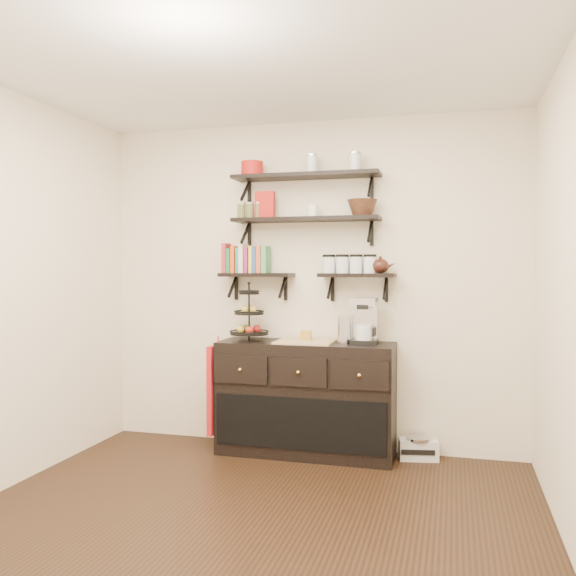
# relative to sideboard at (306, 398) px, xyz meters

# --- Properties ---
(floor) EXTENTS (3.50, 3.50, 0.00)m
(floor) POSITION_rel_sideboard_xyz_m (-0.03, -1.51, -0.45)
(floor) COLOR black
(floor) RESTS_ON ground
(ceiling) EXTENTS (3.50, 3.50, 0.02)m
(ceiling) POSITION_rel_sideboard_xyz_m (-0.03, -1.51, 2.25)
(ceiling) COLOR white
(ceiling) RESTS_ON back_wall
(back_wall) EXTENTS (3.50, 0.02, 2.70)m
(back_wall) POSITION_rel_sideboard_xyz_m (-0.03, 0.24, 0.90)
(back_wall) COLOR white
(back_wall) RESTS_ON ground
(shelf_top) EXTENTS (1.20, 0.27, 0.23)m
(shelf_top) POSITION_rel_sideboard_xyz_m (-0.03, 0.10, 1.78)
(shelf_top) COLOR black
(shelf_top) RESTS_ON back_wall
(shelf_mid) EXTENTS (1.20, 0.27, 0.23)m
(shelf_mid) POSITION_rel_sideboard_xyz_m (-0.03, 0.10, 1.43)
(shelf_mid) COLOR black
(shelf_mid) RESTS_ON back_wall
(shelf_low_left) EXTENTS (0.60, 0.25, 0.23)m
(shelf_low_left) POSITION_rel_sideboard_xyz_m (-0.45, 0.12, 0.98)
(shelf_low_left) COLOR black
(shelf_low_left) RESTS_ON back_wall
(shelf_low_right) EXTENTS (0.60, 0.25, 0.23)m
(shelf_low_right) POSITION_rel_sideboard_xyz_m (0.39, 0.12, 0.98)
(shelf_low_right) COLOR black
(shelf_low_right) RESTS_ON back_wall
(cookbooks) EXTENTS (0.36, 0.15, 0.26)m
(cookbooks) POSITION_rel_sideboard_xyz_m (-0.54, 0.12, 1.11)
(cookbooks) COLOR #B32B31
(cookbooks) RESTS_ON shelf_low_left
(glass_canisters) EXTENTS (0.43, 0.10, 0.13)m
(glass_canisters) POSITION_rel_sideboard_xyz_m (0.33, 0.12, 1.06)
(glass_canisters) COLOR silver
(glass_canisters) RESTS_ON shelf_low_right
(sideboard) EXTENTS (1.40, 0.50, 0.92)m
(sideboard) POSITION_rel_sideboard_xyz_m (0.00, 0.00, 0.00)
(sideboard) COLOR black
(sideboard) RESTS_ON floor
(fruit_stand) EXTENTS (0.31, 0.31, 0.46)m
(fruit_stand) POSITION_rel_sideboard_xyz_m (-0.48, 0.00, 0.61)
(fruit_stand) COLOR black
(fruit_stand) RESTS_ON sideboard
(candle) EXTENTS (0.08, 0.08, 0.08)m
(candle) POSITION_rel_sideboard_xyz_m (0.00, 0.00, 0.50)
(candle) COLOR #AB8127
(candle) RESTS_ON sideboard
(coffee_maker) EXTENTS (0.20, 0.19, 0.36)m
(coffee_maker) POSITION_rel_sideboard_xyz_m (0.46, 0.02, 0.62)
(coffee_maker) COLOR black
(coffee_maker) RESTS_ON sideboard
(thermal_carafe) EXTENTS (0.11, 0.11, 0.22)m
(thermal_carafe) POSITION_rel_sideboard_xyz_m (0.31, -0.02, 0.56)
(thermal_carafe) COLOR silver
(thermal_carafe) RESTS_ON sideboard
(apron) EXTENTS (0.04, 0.31, 0.71)m
(apron) POSITION_rel_sideboard_xyz_m (-0.73, -0.10, 0.06)
(apron) COLOR #AD1218
(apron) RESTS_ON sideboard
(radio) EXTENTS (0.32, 0.23, 0.18)m
(radio) POSITION_rel_sideboard_xyz_m (0.88, 0.09, -0.36)
(radio) COLOR silver
(radio) RESTS_ON floor
(recipe_box) EXTENTS (0.16, 0.06, 0.22)m
(recipe_box) POSITION_rel_sideboard_xyz_m (-0.37, 0.10, 1.56)
(recipe_box) COLOR #B21914
(recipe_box) RESTS_ON shelf_mid
(walnut_bowl) EXTENTS (0.24, 0.24, 0.13)m
(walnut_bowl) POSITION_rel_sideboard_xyz_m (0.43, 0.10, 1.51)
(walnut_bowl) COLOR black
(walnut_bowl) RESTS_ON shelf_mid
(ramekins) EXTENTS (0.09, 0.09, 0.10)m
(ramekins) POSITION_rel_sideboard_xyz_m (0.03, 0.10, 1.50)
(ramekins) COLOR white
(ramekins) RESTS_ON shelf_mid
(teapot) EXTENTS (0.18, 0.14, 0.14)m
(teapot) POSITION_rel_sideboard_xyz_m (0.57, 0.12, 1.07)
(teapot) COLOR #35160F
(teapot) RESTS_ON shelf_low_right
(red_pot) EXTENTS (0.18, 0.18, 0.12)m
(red_pot) POSITION_rel_sideboard_xyz_m (-0.48, 0.10, 1.86)
(red_pot) COLOR #B21914
(red_pot) RESTS_ON shelf_top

